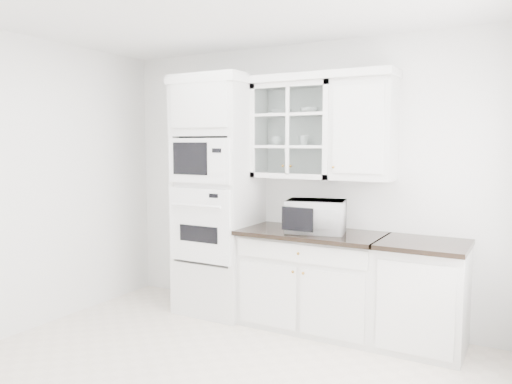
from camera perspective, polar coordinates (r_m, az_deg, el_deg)
The scene contains 13 objects.
ground at distance 3.87m, azimuth -6.77°, elevation -20.91°, with size 4.00×3.50×0.01m, color beige.
room_shell at distance 3.82m, azimuth -3.26°, elevation 6.30°, with size 4.00×3.50×2.70m.
oven_column at distance 5.09m, azimuth -4.36°, elevation -0.43°, with size 0.76×0.68×2.40m.
base_cabinet_run at distance 4.77m, azimuth 6.43°, elevation -9.87°, with size 1.32×0.67×0.92m.
extra_base_cabinet at distance 4.49m, azimuth 18.49°, elevation -11.10°, with size 0.72×0.67×0.92m.
upper_cabinet_glass at distance 4.82m, azimuth 4.49°, elevation 6.98°, with size 0.80×0.33×0.90m.
upper_cabinet_solid at distance 4.58m, azimuth 12.23°, elevation 6.95°, with size 0.55×0.33×0.90m, color silver.
crown_molding at distance 4.88m, azimuth 3.27°, elevation 12.68°, with size 2.14×0.38×0.07m, color white.
countertop_microwave at distance 4.59m, azimuth 6.90°, elevation -2.74°, with size 0.52×0.43×0.30m, color white.
bowl_a at distance 4.91m, azimuth 2.93°, elevation 9.12°, with size 0.20×0.20×0.05m, color white.
bowl_b at distance 4.76m, azimuth 6.08°, elevation 9.24°, with size 0.17×0.17×0.05m, color white.
cup_a at distance 4.90m, azimuth 2.34°, elevation 5.84°, with size 0.11×0.11×0.09m, color white.
cup_b at distance 4.79m, azimuth 5.46°, elevation 5.90°, with size 0.11×0.11×0.10m, color white.
Camera 1 is at (2.06, -2.79, 1.73)m, focal length 35.00 mm.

